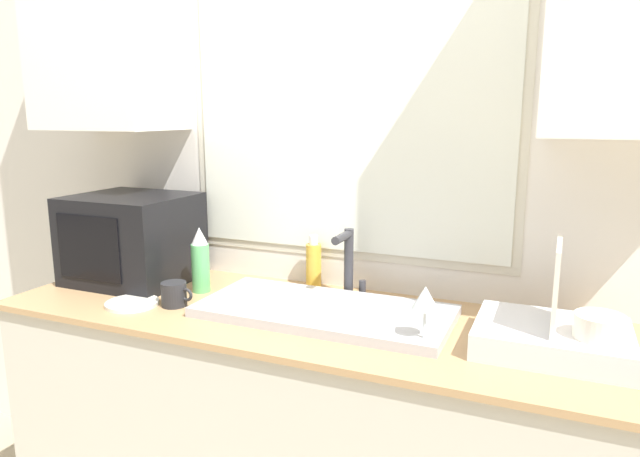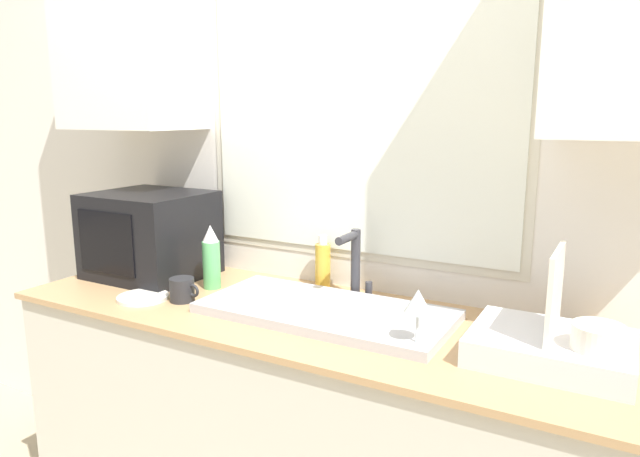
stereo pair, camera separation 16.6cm
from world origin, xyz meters
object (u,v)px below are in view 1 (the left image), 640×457
at_px(faucet, 348,259).
at_px(mug_near_sink, 174,294).
at_px(wine_glass, 425,301).
at_px(microwave, 132,238).
at_px(soap_bottle, 314,265).
at_px(dish_rack, 556,334).
at_px(spray_bottle, 200,261).

xyz_separation_m(faucet, mug_near_sink, (-0.48, -0.30, -0.09)).
bearing_deg(wine_glass, mug_near_sink, 178.57).
height_order(microwave, soap_bottle, microwave).
xyz_separation_m(dish_rack, soap_bottle, (-0.80, 0.27, 0.03)).
height_order(faucet, mug_near_sink, faucet).
distance_m(microwave, spray_bottle, 0.31).
distance_m(faucet, mug_near_sink, 0.58).
height_order(microwave, wine_glass, microwave).
bearing_deg(faucet, spray_bottle, -164.12).
relative_size(dish_rack, soap_bottle, 2.00).
bearing_deg(microwave, mug_near_sink, -29.39).
height_order(dish_rack, mug_near_sink, dish_rack).
xyz_separation_m(mug_near_sink, wine_glass, (0.82, -0.02, 0.09)).
height_order(mug_near_sink, wine_glass, wine_glass).
bearing_deg(mug_near_sink, faucet, 31.91).
height_order(dish_rack, soap_bottle, dish_rack).
xyz_separation_m(microwave, soap_bottle, (0.65, 0.18, -0.07)).
relative_size(dish_rack, spray_bottle, 1.67).
xyz_separation_m(dish_rack, wine_glass, (-0.32, -0.11, 0.08)).
relative_size(spray_bottle, wine_glass, 1.33).
bearing_deg(faucet, dish_rack, -18.05).
distance_m(dish_rack, mug_near_sink, 1.14).
bearing_deg(mug_near_sink, spray_bottle, 93.13).
distance_m(spray_bottle, mug_near_sink, 0.18).
bearing_deg(faucet, microwave, -171.26).
relative_size(microwave, dish_rack, 1.08).
distance_m(dish_rack, wine_glass, 0.35).
distance_m(faucet, dish_rack, 0.69).
xyz_separation_m(faucet, dish_rack, (0.65, -0.21, -0.08)).
relative_size(microwave, mug_near_sink, 3.69).
xyz_separation_m(dish_rack, spray_bottle, (-1.15, 0.07, 0.06)).
distance_m(soap_bottle, wine_glass, 0.61).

